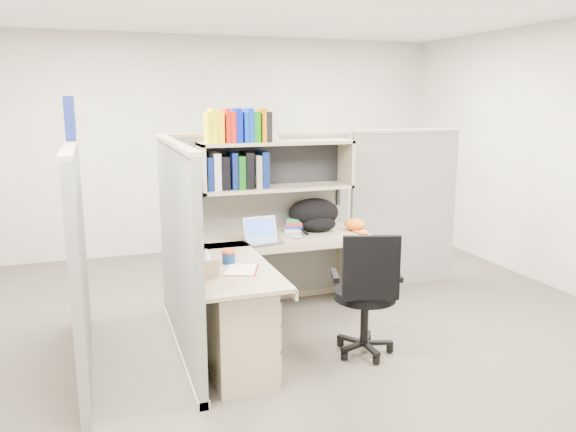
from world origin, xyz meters
name	(u,v)px	position (x,y,z in m)	size (l,w,h in m)	color
ground	(292,336)	(0.00, 0.00, 0.00)	(6.00, 6.00, 0.00)	#332F27
room_shell	(292,140)	(0.00, 0.00, 1.62)	(6.00, 6.00, 6.00)	#A9A498
cubicle	(233,221)	(-0.37, 0.45, 0.91)	(3.79, 1.84, 1.95)	slate
desk	(253,303)	(-0.41, -0.29, 0.44)	(1.74, 1.75, 0.73)	gray
laptop	(264,230)	(-0.13, 0.35, 0.84)	(0.30, 0.30, 0.21)	silver
backpack	(316,215)	(0.47, 0.64, 0.87)	(0.49, 0.38, 0.29)	black
orange_cap	(355,224)	(0.80, 0.51, 0.78)	(0.20, 0.23, 0.11)	#D75A12
snack_canister	(229,256)	(-0.56, -0.16, 0.78)	(0.10, 0.10, 0.10)	navy
tissue_box	(206,263)	(-0.77, -0.44, 0.83)	(0.13, 0.13, 0.20)	#8D7350
mouse	(298,237)	(0.19, 0.38, 0.75)	(0.08, 0.06, 0.03)	#819FB7
paper_cup	(262,227)	(-0.04, 0.72, 0.78)	(0.07, 0.07, 0.10)	white
book_stack	(294,223)	(0.28, 0.72, 0.79)	(0.17, 0.23, 0.11)	gray
loose_paper	(241,269)	(-0.51, -0.35, 0.73)	(0.20, 0.27, 0.00)	silver
task_chair	(366,313)	(0.41, -0.52, 0.35)	(0.57, 0.52, 0.99)	black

